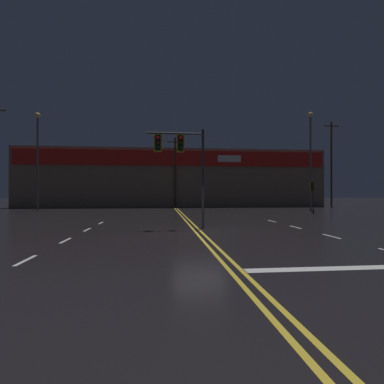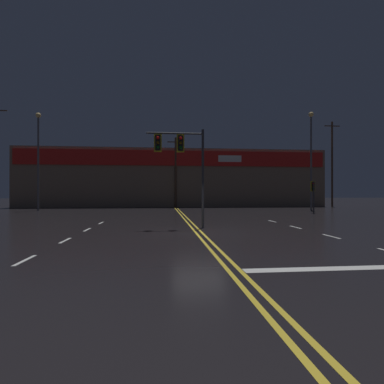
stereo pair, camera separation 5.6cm
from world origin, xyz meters
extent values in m
plane|color=black|center=(0.00, 0.00, 0.00)|extent=(200.00, 200.00, 0.00)
cube|color=gold|center=(-0.15, 0.00, 0.00)|extent=(0.12, 60.00, 0.01)
cube|color=gold|center=(0.15, 0.00, 0.00)|extent=(0.12, 60.00, 0.01)
cube|color=silver|center=(-5.73, -5.40, 0.00)|extent=(0.12, 1.40, 0.01)
cube|color=silver|center=(-5.73, -1.80, 0.00)|extent=(0.12, 1.40, 0.01)
cube|color=silver|center=(-5.73, 1.80, 0.00)|extent=(0.12, 1.40, 0.01)
cube|color=silver|center=(-5.73, 5.40, 0.00)|extent=(0.12, 1.40, 0.01)
cube|color=silver|center=(5.73, -1.80, 0.00)|extent=(0.12, 1.40, 0.01)
cube|color=silver|center=(5.73, 1.80, 0.00)|extent=(0.12, 1.40, 0.01)
cube|color=silver|center=(5.73, 5.40, 0.00)|extent=(0.12, 1.40, 0.01)
cylinder|color=#38383D|center=(0.46, 2.00, 2.74)|extent=(0.14, 0.14, 5.47)
cylinder|color=#38383D|center=(-1.09, 2.00, 5.22)|extent=(3.11, 0.10, 0.10)
cube|color=black|center=(-0.78, 2.00, 4.68)|extent=(0.28, 0.24, 0.84)
cube|color=gold|center=(-0.78, 2.00, 4.68)|extent=(0.42, 0.08, 0.99)
sphere|color=red|center=(-0.78, 1.84, 4.94)|extent=(0.17, 0.17, 0.17)
sphere|color=#543707|center=(-0.78, 1.84, 4.68)|extent=(0.17, 0.17, 0.17)
sphere|color=#084513|center=(-0.78, 1.84, 4.43)|extent=(0.17, 0.17, 0.17)
cube|color=black|center=(-2.03, 2.00, 4.68)|extent=(0.28, 0.24, 0.84)
cube|color=gold|center=(-2.03, 2.00, 4.68)|extent=(0.42, 0.08, 0.99)
sphere|color=red|center=(-2.03, 1.84, 4.94)|extent=(0.17, 0.17, 0.17)
sphere|color=#543707|center=(-2.03, 1.84, 4.68)|extent=(0.17, 0.17, 0.17)
sphere|color=#084513|center=(-2.03, 1.84, 4.43)|extent=(0.17, 0.17, 0.17)
cylinder|color=#38383D|center=(12.63, 12.78, 1.53)|extent=(0.13, 0.13, 3.06)
cube|color=black|center=(12.63, 12.96, 2.59)|extent=(0.28, 0.24, 0.84)
cube|color=gold|center=(12.63, 12.96, 2.59)|extent=(0.42, 0.08, 0.99)
sphere|color=red|center=(12.63, 12.80, 2.84)|extent=(0.17, 0.17, 0.17)
sphere|color=#543707|center=(12.63, 12.80, 2.59)|extent=(0.17, 0.17, 0.17)
sphere|color=#084513|center=(12.63, 12.80, 2.34)|extent=(0.17, 0.17, 0.17)
cylinder|color=#59595E|center=(-15.34, 19.90, 5.16)|extent=(0.20, 0.20, 10.32)
sphere|color=#F9D17A|center=(-15.34, 19.90, 10.49)|extent=(0.56, 0.56, 0.56)
cylinder|color=#59595E|center=(15.03, 17.88, 5.34)|extent=(0.20, 0.20, 10.68)
sphere|color=#F9D17A|center=(15.03, 17.88, 10.85)|extent=(0.56, 0.56, 0.56)
cube|color=#7A6651|center=(0.00, 30.67, 4.01)|extent=(42.22, 10.00, 8.02)
cube|color=red|center=(0.00, 25.57, 6.61)|extent=(41.38, 0.20, 2.00)
cube|color=white|center=(7.39, 25.52, 6.61)|extent=(3.20, 0.16, 0.90)
cylinder|color=#4C3828|center=(0.02, 25.53, 4.68)|extent=(0.26, 0.26, 9.36)
cube|color=#4C3828|center=(0.02, 25.53, 8.76)|extent=(2.20, 0.12, 0.12)
cylinder|color=#4C3828|center=(22.11, 25.53, 6.00)|extent=(0.26, 0.26, 12.01)
cube|color=#4C3828|center=(22.11, 25.53, 11.41)|extent=(2.20, 0.12, 0.12)
camera|label=1|loc=(-1.85, -14.45, 1.94)|focal=28.00mm
camera|label=2|loc=(-1.80, -14.46, 1.94)|focal=28.00mm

